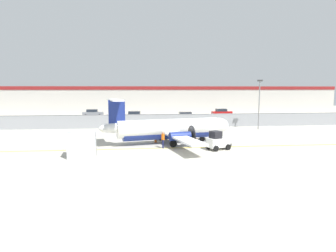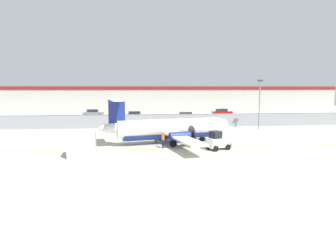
% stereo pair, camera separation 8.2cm
% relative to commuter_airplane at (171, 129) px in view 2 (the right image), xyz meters
% --- Properties ---
extents(ground_plane, '(140.00, 140.00, 0.01)m').
position_rel_commuter_airplane_xyz_m(ground_plane, '(1.20, -2.70, -1.60)').
color(ground_plane, '#B7B2A3').
extents(perimeter_fence, '(98.00, 0.10, 2.10)m').
position_rel_commuter_airplane_xyz_m(perimeter_fence, '(1.20, 13.30, -0.49)').
color(perimeter_fence, gray).
rests_on(perimeter_fence, ground).
extents(parking_lot_strip, '(98.00, 17.00, 0.12)m').
position_rel_commuter_airplane_xyz_m(parking_lot_strip, '(1.20, 24.80, -1.54)').
color(parking_lot_strip, '#38383A').
rests_on(parking_lot_strip, ground).
extents(background_building, '(91.00, 8.10, 6.50)m').
position_rel_commuter_airplane_xyz_m(background_building, '(1.20, 43.29, 1.66)').
color(background_building, beige).
rests_on(background_building, ground).
extents(commuter_airplane, '(14.83, 15.98, 4.92)m').
position_rel_commuter_airplane_xyz_m(commuter_airplane, '(0.00, 0.00, 0.00)').
color(commuter_airplane, white).
rests_on(commuter_airplane, ground).
extents(baggage_tug, '(2.57, 2.07, 1.88)m').
position_rel_commuter_airplane_xyz_m(baggage_tug, '(4.14, -4.02, -0.75)').
color(baggage_tug, silver).
rests_on(baggage_tug, ground).
extents(ground_crew_worker, '(0.38, 0.55, 1.70)m').
position_rel_commuter_airplane_xyz_m(ground_crew_worker, '(-1.17, -2.63, -0.65)').
color(ground_crew_worker, '#191E4C').
rests_on(ground_crew_worker, ground).
extents(cargo_container, '(2.57, 2.21, 2.20)m').
position_rel_commuter_airplane_xyz_m(cargo_container, '(-8.65, -5.63, -0.50)').
color(cargo_container, silver).
rests_on(cargo_container, ground).
extents(traffic_cone_near_left, '(0.36, 0.36, 0.64)m').
position_rel_commuter_airplane_xyz_m(traffic_cone_near_left, '(2.83, -0.32, -1.29)').
color(traffic_cone_near_left, orange).
rests_on(traffic_cone_near_left, ground).
extents(traffic_cone_near_right, '(0.36, 0.36, 0.64)m').
position_rel_commuter_airplane_xyz_m(traffic_cone_near_right, '(-3.06, 2.56, -1.29)').
color(traffic_cone_near_right, orange).
rests_on(traffic_cone_near_right, ground).
extents(traffic_cone_far_left, '(0.36, 0.36, 0.64)m').
position_rel_commuter_airplane_xyz_m(traffic_cone_far_left, '(-1.68, 0.68, -1.29)').
color(traffic_cone_far_left, orange).
rests_on(traffic_cone_far_left, ground).
extents(parked_car_0, '(4.21, 2.03, 1.58)m').
position_rel_commuter_airplane_xyz_m(parked_car_0, '(-12.72, 31.29, -0.71)').
color(parked_car_0, gray).
rests_on(parked_car_0, parking_lot_strip).
extents(parked_car_1, '(4.33, 2.29, 1.58)m').
position_rel_commuter_airplane_xyz_m(parked_car_1, '(-4.19, 24.87, -0.71)').
color(parked_car_1, silver).
rests_on(parked_car_1, parking_lot_strip).
extents(parked_car_2, '(4.23, 2.05, 1.58)m').
position_rel_commuter_airplane_xyz_m(parked_car_2, '(5.39, 22.14, -0.71)').
color(parked_car_2, '#B28C19').
rests_on(parked_car_2, parking_lot_strip).
extents(parked_car_3, '(4.22, 2.03, 1.58)m').
position_rel_commuter_airplane_xyz_m(parked_car_3, '(14.49, 29.89, -0.71)').
color(parked_car_3, red).
rests_on(parked_car_3, parking_lot_strip).
extents(apron_light_pole, '(0.70, 0.30, 7.27)m').
position_rel_commuter_airplane_xyz_m(apron_light_pole, '(14.21, 9.89, 2.70)').
color(apron_light_pole, slate).
rests_on(apron_light_pole, ground).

